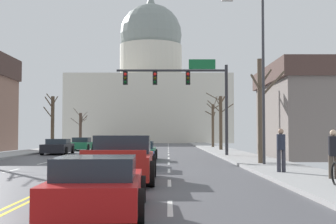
{
  "coord_description": "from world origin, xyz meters",
  "views": [
    {
      "loc": [
        3.45,
        -18.81,
        1.63
      ],
      "look_at": [
        3.21,
        33.25,
        4.08
      ],
      "focal_mm": 49.74,
      "sensor_mm": 36.0,
      "label": 1
    }
  ],
  "objects_px": {
    "pedestrian_00": "(283,148)",
    "pedestrian_01": "(336,152)",
    "sedan_oncoming_01": "(84,144)",
    "signal_gantry": "(189,86)",
    "pickup_truck_near_02": "(124,161)",
    "sedan_near_03": "(100,186)",
    "sedan_near_01": "(135,156)",
    "street_lamp_right": "(260,64)",
    "sedan_oncoming_00": "(60,147)",
    "sedan_near_00": "(142,151)"
  },
  "relations": [
    {
      "from": "pedestrian_00",
      "to": "pedestrian_01",
      "type": "bearing_deg",
      "value": -67.82
    },
    {
      "from": "sedan_oncoming_01",
      "to": "signal_gantry",
      "type": "bearing_deg",
      "value": -53.44
    },
    {
      "from": "pickup_truck_near_02",
      "to": "sedan_near_03",
      "type": "xyz_separation_m",
      "value": [
        0.15,
        -6.41,
        -0.16
      ]
    },
    {
      "from": "sedan_near_01",
      "to": "sedan_near_03",
      "type": "relative_size",
      "value": 1.01
    },
    {
      "from": "sedan_oncoming_01",
      "to": "pedestrian_01",
      "type": "distance_m",
      "value": 33.75
    },
    {
      "from": "sedan_near_03",
      "to": "signal_gantry",
      "type": "bearing_deg",
      "value": 83.14
    },
    {
      "from": "sedan_oncoming_01",
      "to": "street_lamp_right",
      "type": "bearing_deg",
      "value": -60.59
    },
    {
      "from": "sedan_oncoming_00",
      "to": "pedestrian_00",
      "type": "bearing_deg",
      "value": -55.33
    },
    {
      "from": "street_lamp_right",
      "to": "sedan_near_01",
      "type": "relative_size",
      "value": 1.95
    },
    {
      "from": "pedestrian_00",
      "to": "pedestrian_01",
      "type": "relative_size",
      "value": 1.04
    },
    {
      "from": "signal_gantry",
      "to": "sedan_oncoming_01",
      "type": "xyz_separation_m",
      "value": [
        -9.92,
        13.37,
        -4.44
      ]
    },
    {
      "from": "sedan_near_01",
      "to": "sedan_oncoming_00",
      "type": "distance_m",
      "value": 17.11
    },
    {
      "from": "sedan_near_00",
      "to": "sedan_near_01",
      "type": "height_order",
      "value": "sedan_near_01"
    },
    {
      "from": "sedan_oncoming_00",
      "to": "pedestrian_00",
      "type": "distance_m",
      "value": 23.38
    },
    {
      "from": "pedestrian_00",
      "to": "pedestrian_01",
      "type": "distance_m",
      "value": 2.91
    },
    {
      "from": "sedan_near_03",
      "to": "sedan_oncoming_00",
      "type": "height_order",
      "value": "sedan_oncoming_00"
    },
    {
      "from": "sedan_near_03",
      "to": "pedestrian_00",
      "type": "distance_m",
      "value": 10.42
    },
    {
      "from": "sedan_near_01",
      "to": "pickup_truck_near_02",
      "type": "bearing_deg",
      "value": -89.55
    },
    {
      "from": "sedan_oncoming_01",
      "to": "pedestrian_01",
      "type": "bearing_deg",
      "value": -65.26
    },
    {
      "from": "street_lamp_right",
      "to": "sedan_near_03",
      "type": "distance_m",
      "value": 15.28
    },
    {
      "from": "sedan_near_00",
      "to": "sedan_near_03",
      "type": "height_order",
      "value": "sedan_near_00"
    },
    {
      "from": "sedan_oncoming_00",
      "to": "pedestrian_00",
      "type": "relative_size",
      "value": 2.78
    },
    {
      "from": "signal_gantry",
      "to": "sedan_near_00",
      "type": "relative_size",
      "value": 1.83
    },
    {
      "from": "pickup_truck_near_02",
      "to": "pedestrian_01",
      "type": "distance_m",
      "value": 7.17
    },
    {
      "from": "sedan_near_01",
      "to": "pedestrian_01",
      "type": "relative_size",
      "value": 2.66
    },
    {
      "from": "signal_gantry",
      "to": "sedan_near_01",
      "type": "bearing_deg",
      "value": -105.32
    },
    {
      "from": "signal_gantry",
      "to": "street_lamp_right",
      "type": "xyz_separation_m",
      "value": [
        3.17,
        -9.83,
        0.04
      ]
    },
    {
      "from": "sedan_near_03",
      "to": "pickup_truck_near_02",
      "type": "bearing_deg",
      "value": 91.34
    },
    {
      "from": "sedan_near_01",
      "to": "pedestrian_01",
      "type": "xyz_separation_m",
      "value": [
        7.19,
        -6.4,
        0.47
      ]
    },
    {
      "from": "sedan_near_00",
      "to": "pickup_truck_near_02",
      "type": "distance_m",
      "value": 12.83
    },
    {
      "from": "signal_gantry",
      "to": "sedan_near_01",
      "type": "height_order",
      "value": "signal_gantry"
    },
    {
      "from": "sedan_near_03",
      "to": "sedan_oncoming_01",
      "type": "xyz_separation_m",
      "value": [
        -7.13,
        36.53,
        0.05
      ]
    },
    {
      "from": "sedan_near_00",
      "to": "sedan_near_03",
      "type": "relative_size",
      "value": 1.01
    },
    {
      "from": "sedan_near_00",
      "to": "sedan_oncoming_01",
      "type": "xyz_separation_m",
      "value": [
        -6.86,
        17.3,
        0.04
      ]
    },
    {
      "from": "sedan_oncoming_01",
      "to": "sedan_near_01",
      "type": "bearing_deg",
      "value": -74.04
    },
    {
      "from": "sedan_near_00",
      "to": "pedestrian_01",
      "type": "bearing_deg",
      "value": -61.46
    },
    {
      "from": "pickup_truck_near_02",
      "to": "sedan_near_03",
      "type": "distance_m",
      "value": 6.41
    },
    {
      "from": "street_lamp_right",
      "to": "pickup_truck_near_02",
      "type": "distance_m",
      "value": 10.21
    },
    {
      "from": "sedan_near_03",
      "to": "sedan_oncoming_01",
      "type": "height_order",
      "value": "sedan_oncoming_01"
    },
    {
      "from": "sedan_near_01",
      "to": "pedestrian_01",
      "type": "distance_m",
      "value": 9.63
    },
    {
      "from": "street_lamp_right",
      "to": "pedestrian_01",
      "type": "height_order",
      "value": "street_lamp_right"
    },
    {
      "from": "sedan_near_01",
      "to": "sedan_oncoming_01",
      "type": "relative_size",
      "value": 1.03
    },
    {
      "from": "sedan_near_00",
      "to": "pedestrian_00",
      "type": "relative_size",
      "value": 2.55
    },
    {
      "from": "pickup_truck_near_02",
      "to": "pedestrian_01",
      "type": "relative_size",
      "value": 3.27
    },
    {
      "from": "street_lamp_right",
      "to": "pedestrian_00",
      "type": "height_order",
      "value": "street_lamp_right"
    },
    {
      "from": "sedan_near_01",
      "to": "sedan_near_03",
      "type": "bearing_deg",
      "value": -89.09
    },
    {
      "from": "street_lamp_right",
      "to": "sedan_near_01",
      "type": "height_order",
      "value": "street_lamp_right"
    },
    {
      "from": "sedan_oncoming_01",
      "to": "pedestrian_00",
      "type": "distance_m",
      "value": 30.85
    },
    {
      "from": "street_lamp_right",
      "to": "sedan_oncoming_01",
      "type": "bearing_deg",
      "value": 119.41
    },
    {
      "from": "signal_gantry",
      "to": "street_lamp_right",
      "type": "height_order",
      "value": "street_lamp_right"
    }
  ]
}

